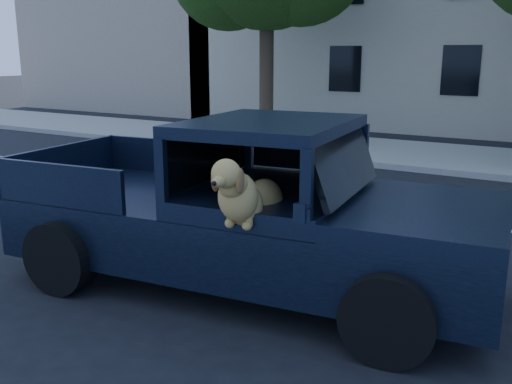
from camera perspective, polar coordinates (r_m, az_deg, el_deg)
ground at (r=8.33m, az=-8.45°, el=-5.61°), size 120.00×120.00×0.00m
far_sidewalk at (r=16.26m, az=12.61°, el=3.94°), size 60.00×4.00×0.15m
lane_stripes at (r=10.28m, az=12.66°, el=-2.04°), size 21.60×0.14×0.01m
building_left at (r=30.19m, az=-10.95°, el=15.84°), size 12.00×6.00×8.00m
pickup_truck at (r=6.78m, az=-1.57°, el=-3.92°), size 5.85×3.10×2.02m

